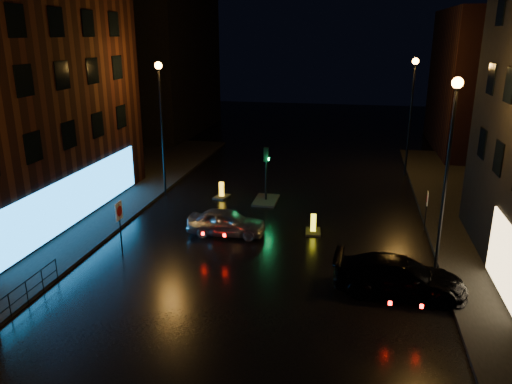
% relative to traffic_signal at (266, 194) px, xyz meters
% --- Properties ---
extents(ground, '(120.00, 120.00, 0.00)m').
position_rel_traffic_signal_xyz_m(ground, '(1.20, -14.00, -0.50)').
color(ground, black).
rests_on(ground, ground).
extents(pavement_left, '(12.00, 44.00, 0.15)m').
position_rel_traffic_signal_xyz_m(pavement_left, '(-12.80, -6.00, -0.43)').
color(pavement_left, black).
rests_on(pavement_left, ground).
extents(building_far_left, '(8.00, 16.00, 14.00)m').
position_rel_traffic_signal_xyz_m(building_far_left, '(-14.80, 21.00, 6.50)').
color(building_far_left, black).
rests_on(building_far_left, ground).
extents(building_far_right, '(8.00, 14.00, 12.00)m').
position_rel_traffic_signal_xyz_m(building_far_right, '(16.20, 18.00, 5.50)').
color(building_far_right, black).
rests_on(building_far_right, ground).
extents(street_lamp_lfar, '(0.44, 0.44, 8.37)m').
position_rel_traffic_signal_xyz_m(street_lamp_lfar, '(-6.60, -0.00, 5.06)').
color(street_lamp_lfar, black).
rests_on(street_lamp_lfar, ground).
extents(street_lamp_rnear, '(0.44, 0.44, 8.37)m').
position_rel_traffic_signal_xyz_m(street_lamp_rnear, '(9.00, -8.00, 5.06)').
color(street_lamp_rnear, black).
rests_on(street_lamp_rnear, ground).
extents(street_lamp_rfar, '(0.44, 0.44, 8.37)m').
position_rel_traffic_signal_xyz_m(street_lamp_rfar, '(9.00, 8.00, 5.06)').
color(street_lamp_rfar, black).
rests_on(street_lamp_rfar, ground).
extents(traffic_signal, '(1.40, 2.40, 3.45)m').
position_rel_traffic_signal_xyz_m(traffic_signal, '(0.00, 0.00, 0.00)').
color(traffic_signal, black).
rests_on(traffic_signal, ground).
extents(guard_railing, '(0.05, 6.04, 1.00)m').
position_rel_traffic_signal_xyz_m(guard_railing, '(-6.80, -15.00, 0.24)').
color(guard_railing, black).
rests_on(guard_railing, ground).
extents(silver_hatchback, '(4.07, 1.74, 1.37)m').
position_rel_traffic_signal_xyz_m(silver_hatchback, '(-1.05, -5.69, 0.18)').
color(silver_hatchback, '#B6B8BF').
rests_on(silver_hatchback, ground).
extents(dark_sedan, '(5.30, 2.37, 1.51)m').
position_rel_traffic_signal_xyz_m(dark_sedan, '(7.26, -10.32, 0.25)').
color(dark_sedan, black).
rests_on(dark_sedan, ground).
extents(bollard_near, '(0.88, 1.23, 1.02)m').
position_rel_traffic_signal_xyz_m(bollard_near, '(3.34, -4.55, -0.28)').
color(bollard_near, black).
rests_on(bollard_near, ground).
extents(bollard_far, '(0.97, 1.29, 1.02)m').
position_rel_traffic_signal_xyz_m(bollard_far, '(-2.90, 0.17, -0.28)').
color(bollard_far, black).
rests_on(bollard_far, ground).
extents(road_sign_left, '(0.09, 0.62, 2.57)m').
position_rel_traffic_signal_xyz_m(road_sign_left, '(-5.31, -8.96, 1.43)').
color(road_sign_left, black).
rests_on(road_sign_left, ground).
extents(road_sign_right, '(0.10, 0.52, 2.15)m').
position_rel_traffic_signal_xyz_m(road_sign_right, '(9.10, -3.10, 1.11)').
color(road_sign_right, black).
rests_on(road_sign_right, ground).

